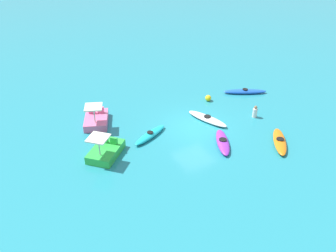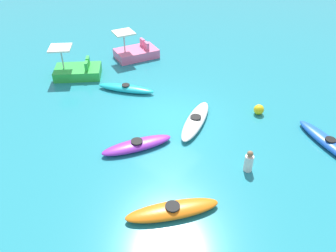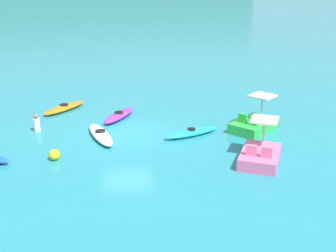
% 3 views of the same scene
% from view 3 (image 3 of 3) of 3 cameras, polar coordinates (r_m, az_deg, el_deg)
% --- Properties ---
extents(ground_plane, '(600.00, 600.00, 0.00)m').
position_cam_3_polar(ground_plane, '(21.17, -5.47, -1.09)').
color(ground_plane, teal).
extents(kayak_orange, '(2.45, 2.81, 0.37)m').
position_cam_3_polar(kayak_orange, '(25.34, -13.44, 2.35)').
color(kayak_orange, orange).
rests_on(kayak_orange, ground_plane).
extents(kayak_cyan, '(2.89, 1.73, 0.37)m').
position_cam_3_polar(kayak_cyan, '(20.87, 3.09, -0.87)').
color(kayak_cyan, '#19B7C6').
rests_on(kayak_cyan, ground_plane).
extents(kayak_purple, '(2.02, 2.84, 0.37)m').
position_cam_3_polar(kayak_purple, '(23.46, -6.46, 1.38)').
color(kayak_purple, purple).
rests_on(kayak_purple, ground_plane).
extents(kayak_white, '(1.66, 3.24, 0.37)m').
position_cam_3_polar(kayak_white, '(20.84, -8.83, -1.11)').
color(kayak_white, white).
rests_on(kayak_white, ground_plane).
extents(pedal_boat_green, '(2.78, 2.73, 1.68)m').
position_cam_3_polar(pedal_boat_green, '(21.89, 11.18, 0.25)').
color(pedal_boat_green, green).
rests_on(pedal_boat_green, ground_plane).
extents(pedal_boat_pink, '(2.36, 2.81, 1.68)m').
position_cam_3_polar(pedal_boat_pink, '(18.33, 12.00, -3.69)').
color(pedal_boat_pink, pink).
rests_on(pedal_boat_pink, ground_plane).
extents(buoy_yellow, '(0.46, 0.46, 0.46)m').
position_cam_3_polar(buoy_yellow, '(18.80, -14.67, -3.67)').
color(buoy_yellow, yellow).
rests_on(buoy_yellow, ground_plane).
extents(person_near_shore, '(0.45, 0.45, 0.88)m').
position_cam_3_polar(person_near_shore, '(22.33, -16.83, 0.29)').
color(person_near_shore, silver).
rests_on(person_near_shore, ground_plane).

